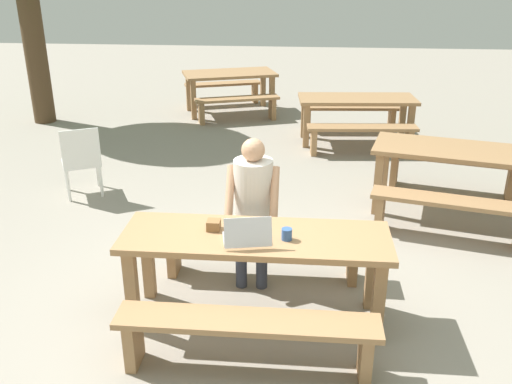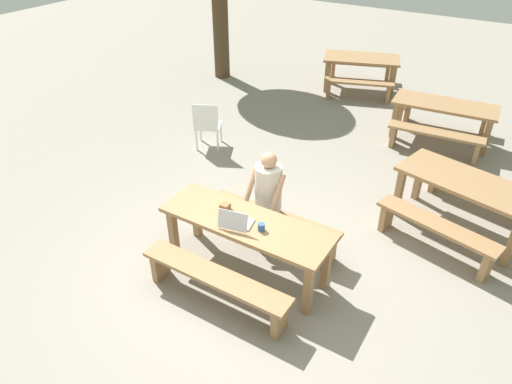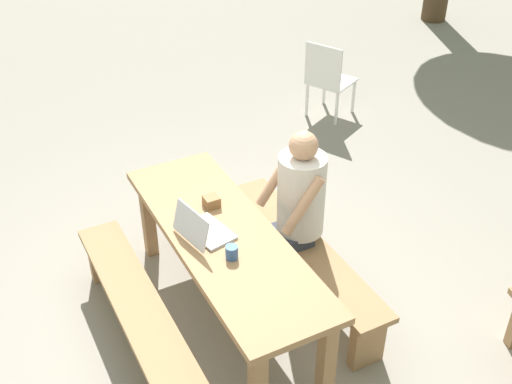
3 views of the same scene
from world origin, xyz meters
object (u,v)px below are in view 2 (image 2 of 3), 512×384
Objects in this scene: picnic_table_mid at (444,110)px; picnic_table_rear at (466,189)px; small_pouch at (225,207)px; person_seated at (267,192)px; picnic_table_front at (246,229)px; picnic_table_distant at (361,62)px; laptop at (236,221)px; plastic_chair at (207,124)px; coffee_mug at (261,227)px.

picnic_table_rear reaches higher than picnic_table_mid.
small_pouch is 4.99m from picnic_table_mid.
small_pouch is 0.08× the size of person_seated.
picnic_table_mid is (1.14, 4.82, -0.03)m from picnic_table_front.
small_pouch reaches higher than picnic_table_distant.
small_pouch is 0.06× the size of picnic_table_mid.
small_pouch is at bearing 169.49° from picnic_table_front.
laptop reaches higher than small_pouch.
small_pouch reaches higher than picnic_table_front.
person_seated is (-0.03, 0.74, -0.04)m from laptop.
plastic_chair is at bearing -167.57° from picnic_table_rear.
small_pouch reaches higher than picnic_table_mid.
laptop is at bearing -88.00° from person_seated.
plastic_chair is at bearing 136.88° from coffee_mug.
coffee_mug is at bearing -11.65° from small_pouch.
picnic_table_front is 0.30m from coffee_mug.
coffee_mug reaches higher than picnic_table_distant.
picnic_table_rear is (2.09, 1.60, -0.12)m from person_seated.
laptop reaches higher than coffee_mug.
picnic_table_mid is (0.90, 4.88, -0.19)m from coffee_mug.
picnic_table_mid is at bearing 73.88° from person_seated.
picnic_table_mid is at bearing -56.23° from picnic_table_distant.
picnic_table_front is at bearing -10.51° from small_pouch.
picnic_table_front is at bearing -118.28° from picnic_table_rear.
plastic_chair reaches higher than coffee_mug.
coffee_mug is 0.05× the size of picnic_table_rear.
coffee_mug is at bearing -64.57° from person_seated.
laptop reaches higher than picnic_table_distant.
small_pouch is at bearing -123.47° from picnic_table_rear.
laptop reaches higher than picnic_table_mid.
plastic_chair is at bearing -148.57° from picnic_table_mid.
person_seated is at bearing 97.23° from picnic_table_front.
person_seated is (-0.32, 0.67, -0.03)m from coffee_mug.
picnic_table_distant is (-1.31, 6.54, -0.16)m from coffee_mug.
small_pouch is 0.06× the size of picnic_table_distant.
picnic_table_mid is at bearing -170.66° from plastic_chair.
small_pouch is 3.02m from plastic_chair.
laptop is 6.70m from picnic_table_distant.
picnic_table_mid is at bearing 79.55° from coffee_mug.
small_pouch is at bearing -114.89° from person_seated.
coffee_mug reaches higher than picnic_table_mid.
small_pouch is 0.61m from person_seated.
person_seated reaches higher than picnic_table_rear.
picnic_table_distant is at bearing -133.15° from plastic_chair.
coffee_mug is 6.67m from picnic_table_distant.
picnic_table_rear is at bearing -76.01° from picnic_table_mid.
picnic_table_rear is (1.77, 2.27, -0.15)m from coffee_mug.
picnic_table_front is 1.13× the size of picnic_table_mid.
small_pouch is at bearing -46.15° from laptop.
laptop is 0.22× the size of picnic_table_mid.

